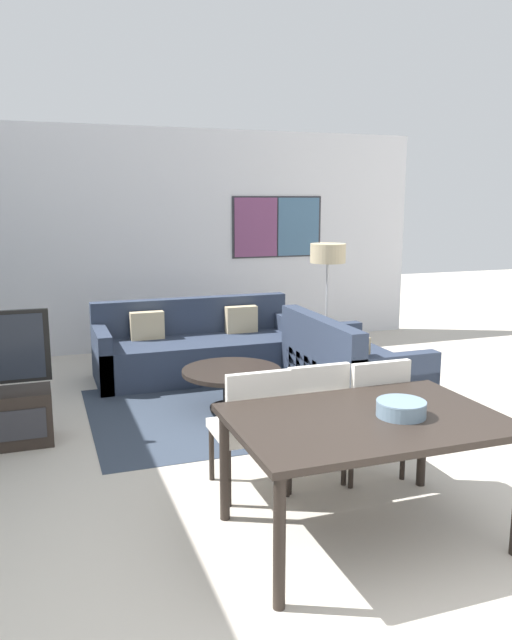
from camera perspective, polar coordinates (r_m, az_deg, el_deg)
ground_plane at (r=3.23m, az=17.33°, el=-25.81°), size 24.00×24.00×0.00m
wall_back at (r=8.14m, az=-7.54°, el=7.28°), size 6.86×0.09×2.80m
area_rug at (r=5.84m, az=-2.21°, el=-8.12°), size 2.56×2.09×0.01m
sofa_main at (r=6.93m, az=-5.33°, el=-2.77°), size 2.23×0.88×0.82m
sofa_side at (r=6.13m, az=8.23°, el=-4.68°), size 0.88×1.55×0.82m
coffee_table at (r=5.75m, az=-2.23°, el=-5.43°), size 0.91×0.91×0.38m
dining_table at (r=3.59m, az=10.01°, el=-9.76°), size 1.51×1.02×0.72m
dining_chair_left at (r=4.10m, az=-0.36°, el=-9.42°), size 0.46×0.46×0.86m
dining_chair_centre at (r=4.27m, az=4.98°, el=-8.61°), size 0.46×0.46×0.86m
dining_chair_right at (r=4.41m, az=10.38°, el=-8.12°), size 0.46×0.46×0.86m
fruit_bowl at (r=3.60m, az=13.13°, el=-7.81°), size 0.28×0.28×0.09m
floor_lamp at (r=7.27m, az=6.58°, el=5.46°), size 0.41×0.41×1.42m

